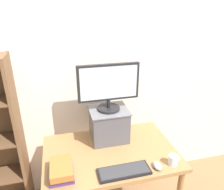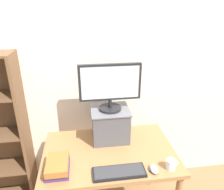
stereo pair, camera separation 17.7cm
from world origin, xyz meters
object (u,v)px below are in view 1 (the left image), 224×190
Objects in this scene: riser_box at (109,123)px; computer_mouse at (157,166)px; keyboard at (124,171)px; desk at (110,160)px; computer_monitor at (109,85)px; book_stack at (61,170)px; coffee_mug at (173,160)px.

riser_box is 0.58m from computer_mouse.
riser_box is 0.87× the size of keyboard.
keyboard is 0.27m from computer_mouse.
computer_monitor is at bearing 79.46° from desk.
riser_box is 0.65× the size of computer_monitor.
computer_monitor is 2.11× the size of book_stack.
riser_box is 3.33× the size of computer_mouse.
riser_box is 0.50m from keyboard.
computer_mouse is (0.31, -0.29, 0.11)m from desk.
keyboard is at bearing -11.20° from book_stack.
riser_box reaches higher than desk.
computer_mouse is (0.27, -0.49, -0.14)m from riser_box.
coffee_mug is (0.14, 0.01, 0.02)m from computer_mouse.
desk is 0.65m from computer_monitor.
riser_box is 1.37× the size of book_stack.
riser_box reaches higher than coffee_mug.
book_stack is at bearing -139.73° from computer_monitor.
book_stack is at bearing 168.80° from keyboard.
computer_monitor reaches higher than keyboard.
computer_monitor reaches higher than coffee_mug.
coffee_mug is (0.40, -0.01, 0.03)m from keyboard.
riser_box is at bearing 90.00° from computer_monitor.
riser_box reaches higher than keyboard.
book_stack reaches higher than coffee_mug.
desk is at bearing 24.08° from book_stack.
book_stack is (-0.45, -0.38, -0.48)m from computer_monitor.
keyboard is at bearing -89.69° from computer_monitor.
desk is 10.86× the size of computer_mouse.
book_stack is 2.51× the size of coffee_mug.
computer_monitor is 5.31× the size of coffee_mug.
coffee_mug reaches higher than keyboard.
keyboard is (0.00, -0.48, -0.14)m from riser_box.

